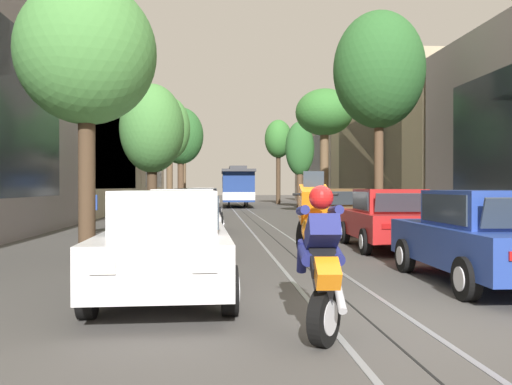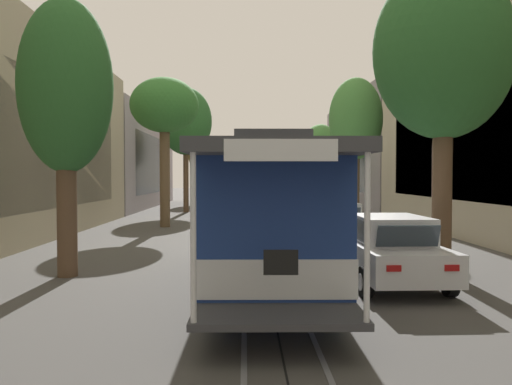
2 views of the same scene
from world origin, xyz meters
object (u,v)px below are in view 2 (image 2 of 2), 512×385
parked_car_grey_fifth_left (309,212)px  street_tree_kerb_right_second (186,122)px  parked_car_white_fourth_left (299,205)px  parked_car_white_far_left (389,249)px  street_tree_kerb_left_second (321,153)px  street_tree_kerb_left_fourth (444,54)px  parked_car_brown_mid_right (217,200)px  parked_car_white_second_left (283,196)px  parked_car_white_sixth_left (334,225)px  street_tree_kerb_left_near (303,154)px  cable_car_trolley (268,213)px  fire_hydrant (206,199)px  street_tree_kerb_right_mid (164,108)px  motorcycle_with_rider (258,192)px  pedestrian_on_left_pavement (338,197)px  parked_car_red_second_right (219,197)px  parked_car_black_mid_left (288,200)px  street_tree_kerb_right_near (199,148)px  street_tree_kerb_left_mid (356,121)px  street_tree_kerb_right_fourth (66,91)px  parked_car_blue_near_right (222,194)px

parked_car_grey_fifth_left → street_tree_kerb_right_second: street_tree_kerb_right_second is taller
parked_car_white_fourth_left → street_tree_kerb_right_second: 10.49m
parked_car_white_far_left → street_tree_kerb_left_second: street_tree_kerb_left_second is taller
parked_car_white_fourth_left → street_tree_kerb_left_second: (-1.81, -3.71, 3.20)m
street_tree_kerb_left_fourth → street_tree_kerb_right_second: bearing=-67.6°
parked_car_brown_mid_right → parked_car_white_second_left: bearing=-132.8°
parked_car_white_fourth_left → street_tree_kerb_left_second: 5.23m
parked_car_white_sixth_left → street_tree_kerb_left_near: size_ratio=0.74×
parked_car_white_second_left → parked_car_white_sixth_left: same height
parked_car_white_fourth_left → street_tree_kerb_left_fourth: bearing=96.5°
cable_car_trolley → fire_hydrant: size_ratio=10.90×
street_tree_kerb_right_mid → street_tree_kerb_left_fourth: bearing=126.6°
cable_car_trolley → motorcycle_with_rider: (-0.74, -38.71, -0.71)m
motorcycle_with_rider → pedestrian_on_left_pavement: motorcycle_with_rider is taller
parked_car_red_second_right → street_tree_kerb_right_second: bearing=74.8°
street_tree_kerb_left_fourth → parked_car_black_mid_left: bearing=-85.1°
street_tree_kerb_right_near → street_tree_kerb_right_second: 12.04m
street_tree_kerb_left_mid → motorcycle_with_rider: bearing=-82.0°
parked_car_white_fourth_left → street_tree_kerb_left_fourth: size_ratio=0.56×
street_tree_kerb_right_fourth → parked_car_red_second_right: bearing=-94.4°
street_tree_kerb_left_mid → pedestrian_on_left_pavement: 14.10m
parked_car_brown_mid_right → street_tree_kerb_right_near: bearing=-77.9°
parked_car_grey_fifth_left → parked_car_blue_near_right: same height
parked_car_white_far_left → parked_car_red_second_right: same height
street_tree_kerb_left_near → pedestrian_on_left_pavement: bearing=102.2°
street_tree_kerb_left_second → street_tree_kerb_right_fourth: bearing=65.4°
street_tree_kerb_left_second → parked_car_brown_mid_right: bearing=-25.2°
street_tree_kerb_left_mid → parked_car_blue_near_right: bearing=-73.4°
street_tree_kerb_left_mid → pedestrian_on_left_pavement: street_tree_kerb_left_mid is taller
cable_car_trolley → parked_car_white_sixth_left: bearing=-112.4°
parked_car_blue_near_right → street_tree_kerb_left_second: (-7.06, 13.95, 3.20)m
parked_car_grey_fifth_left → street_tree_kerb_right_near: size_ratio=0.60×
street_tree_kerb_left_fourth → street_tree_kerb_right_fourth: street_tree_kerb_left_fourth is taller
cable_car_trolley → street_tree_kerb_left_fourth: bearing=-160.7°
parked_car_white_fourth_left → street_tree_kerb_left_second: bearing=-116.1°
parked_car_brown_mid_right → street_tree_kerb_right_second: bearing=37.6°
parked_car_white_far_left → street_tree_kerb_left_second: 21.78m
parked_car_white_fourth_left → motorcycle_with_rider: motorcycle_with_rider is taller
parked_car_grey_fifth_left → street_tree_kerb_right_mid: size_ratio=0.60×
street_tree_kerb_left_near → street_tree_kerb_left_mid: bearing=89.9°
parked_car_white_second_left → parked_car_red_second_right: bearing=2.6°
parked_car_white_fourth_left → parked_car_brown_mid_right: same height
parked_car_black_mid_left → parked_car_white_far_left: (-0.26, 23.92, 0.00)m
parked_car_red_second_right → street_tree_kerb_right_mid: street_tree_kerb_right_mid is taller
parked_car_white_second_left → parked_car_brown_mid_right: size_ratio=1.00×
parked_car_black_mid_left → street_tree_kerb_right_fourth: street_tree_kerb_right_fourth is taller
street_tree_kerb_left_near → cable_car_trolley: 33.28m
parked_car_white_fourth_left → parked_car_blue_near_right: (5.24, -17.66, 0.00)m
parked_car_white_far_left → street_tree_kerb_right_near: (7.57, -35.17, 4.27)m
parked_car_white_fourth_left → parked_car_white_far_left: same height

